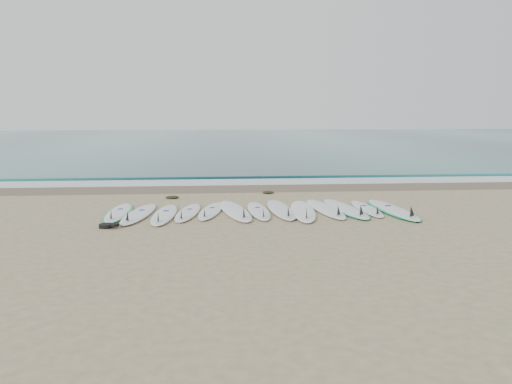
{
  "coord_description": "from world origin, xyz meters",
  "views": [
    {
      "loc": [
        -1.05,
        -12.17,
        2.49
      ],
      "look_at": [
        0.03,
        0.84,
        0.4
      ],
      "focal_mm": 35.0,
      "sensor_mm": 36.0,
      "label": 1
    }
  ],
  "objects": [
    {
      "name": "ground",
      "position": [
        0.0,
        0.0,
        0.0
      ],
      "size": [
        120.0,
        120.0,
        0.0
      ],
      "primitive_type": "plane",
      "color": "tan"
    },
    {
      "name": "wet_sand_band",
      "position": [
        0.0,
        4.1,
        0.01
      ],
      "size": [
        120.0,
        1.8,
        0.01
      ],
      "primitive_type": "cube",
      "color": "brown",
      "rests_on": "ground"
    },
    {
      "name": "surfboard_4",
      "position": [
        -1.18,
        0.12,
        0.05
      ],
      "size": [
        0.86,
        2.38,
        0.3
      ],
      "rotation": [
        0.0,
        0.0,
        -0.16
      ],
      "color": "white",
      "rests_on": "ground"
    },
    {
      "name": "wave_crest",
      "position": [
        0.0,
        7.0,
        0.05
      ],
      "size": [
        120.0,
        1.0,
        0.1
      ],
      "primitive_type": "cube",
      "color": "#19565A",
      "rests_on": "ground"
    },
    {
      "name": "surfboard_11",
      "position": [
        2.83,
        0.09,
        0.05
      ],
      "size": [
        0.49,
        2.3,
        0.29
      ],
      "rotation": [
        0.0,
        0.0,
        0.01
      ],
      "color": "white",
      "rests_on": "ground"
    },
    {
      "name": "seaweed_near",
      "position": [
        -2.3,
        2.34,
        0.04
      ],
      "size": [
        0.39,
        0.3,
        0.08
      ],
      "primitive_type": "ellipsoid",
      "color": "black",
      "rests_on": "ground"
    },
    {
      "name": "ocean",
      "position": [
        0.0,
        32.5,
        0.01
      ],
      "size": [
        120.0,
        55.0,
        0.03
      ],
      "primitive_type": "cube",
      "color": "#19565A",
      "rests_on": "ground"
    },
    {
      "name": "surfboard_8",
      "position": [
        1.13,
        -0.12,
        0.06
      ],
      "size": [
        0.87,
        2.9,
        0.37
      ],
      "rotation": [
        0.0,
        0.0,
        -0.1
      ],
      "color": "white",
      "rests_on": "ground"
    },
    {
      "name": "surfboard_5",
      "position": [
        -0.55,
        0.05,
        0.06
      ],
      "size": [
        1.04,
        2.91,
        0.36
      ],
      "rotation": [
        0.0,
        0.0,
        0.16
      ],
      "color": "white",
      "rests_on": "ground"
    },
    {
      "name": "leash_coil",
      "position": [
        -3.38,
        -1.33,
        0.05
      ],
      "size": [
        0.46,
        0.36,
        0.11
      ],
      "color": "black",
      "rests_on": "ground"
    },
    {
      "name": "surfboard_0",
      "position": [
        -3.44,
        0.13,
        0.05
      ],
      "size": [
        0.61,
        2.46,
        0.31
      ],
      "rotation": [
        0.0,
        0.0,
        0.01
      ],
      "color": "white",
      "rests_on": "ground"
    },
    {
      "name": "foam_band",
      "position": [
        0.0,
        5.5,
        0.02
      ],
      "size": [
        120.0,
        1.4,
        0.04
      ],
      "primitive_type": "cube",
      "color": "silver",
      "rests_on": "ground"
    },
    {
      "name": "surfboard_9",
      "position": [
        1.76,
        0.11,
        0.06
      ],
      "size": [
        0.83,
        2.77,
        0.35
      ],
      "rotation": [
        0.0,
        0.0,
        0.1
      ],
      "color": "white",
      "rests_on": "ground"
    },
    {
      "name": "surfboard_10",
      "position": [
        2.27,
        0.14,
        0.05
      ],
      "size": [
        1.01,
        2.88,
        0.36
      ],
      "rotation": [
        0.0,
        0.0,
        0.12
      ],
      "color": "white",
      "rests_on": "ground"
    },
    {
      "name": "surfboard_12",
      "position": [
        3.44,
        -0.11,
        0.05
      ],
      "size": [
        0.89,
        2.94,
        0.37
      ],
      "rotation": [
        0.0,
        0.0,
        0.07
      ],
      "color": "silver",
      "rests_on": "ground"
    },
    {
      "name": "surfboard_6",
      "position": [
        0.03,
        0.03,
        0.05
      ],
      "size": [
        0.6,
        2.43,
        0.31
      ],
      "rotation": [
        0.0,
        0.0,
        0.04
      ],
      "color": "white",
      "rests_on": "ground"
    },
    {
      "name": "surfboard_7",
      "position": [
        0.61,
        0.12,
        0.06
      ],
      "size": [
        0.69,
        2.75,
        0.35
      ],
      "rotation": [
        0.0,
        0.0,
        0.05
      ],
      "color": "silver",
      "rests_on": "ground"
    },
    {
      "name": "surfboard_1",
      "position": [
        -2.91,
        -0.13,
        0.06
      ],
      "size": [
        0.85,
        2.67,
        0.34
      ],
      "rotation": [
        0.0,
        0.0,
        -0.12
      ],
      "color": "white",
      "rests_on": "ground"
    },
    {
      "name": "surfboard_2",
      "position": [
        -2.28,
        -0.27,
        0.06
      ],
      "size": [
        0.65,
        2.57,
        0.33
      ],
      "rotation": [
        0.0,
        0.0,
        -0.05
      ],
      "color": "white",
      "rests_on": "ground"
    },
    {
      "name": "seaweed_far",
      "position": [
        0.59,
        3.02,
        0.04
      ],
      "size": [
        0.37,
        0.29,
        0.07
      ],
      "primitive_type": "ellipsoid",
      "color": "black",
      "rests_on": "ground"
    },
    {
      "name": "surfboard_3",
      "position": [
        -1.73,
        -0.03,
        0.05
      ],
      "size": [
        0.78,
        2.39,
        0.3
      ],
      "rotation": [
        0.0,
        0.0,
        -0.13
      ],
      "color": "white",
      "rests_on": "ground"
    }
  ]
}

